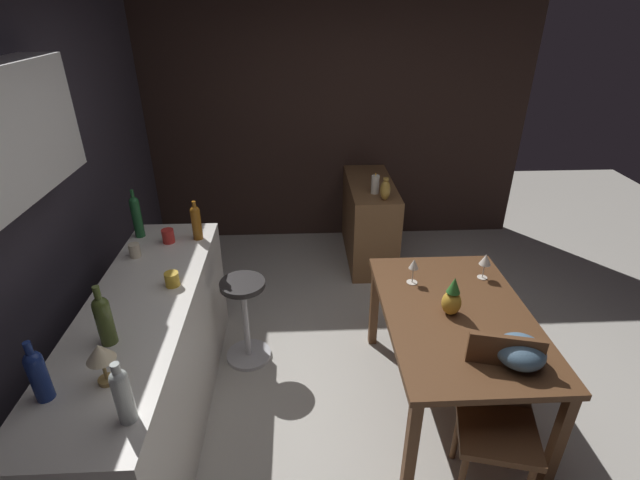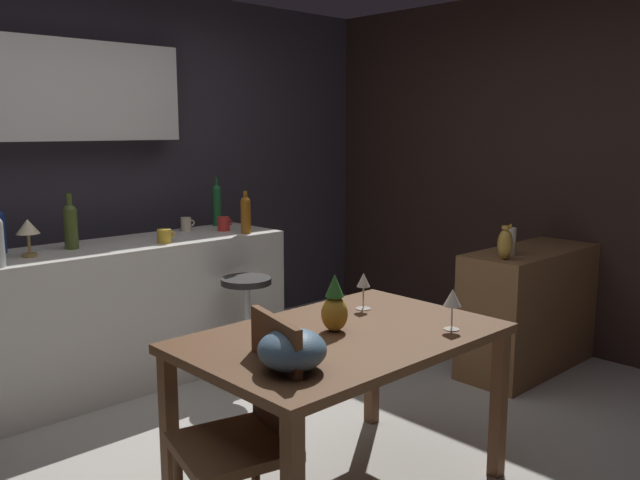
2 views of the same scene
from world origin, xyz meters
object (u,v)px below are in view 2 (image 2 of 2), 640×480
Objects in this scene: sideboard_cabinet at (529,309)px; cup_cream at (186,224)px; dining_table at (343,352)px; cup_red at (224,224)px; bar_stool at (247,326)px; pillar_candle_tall at (510,241)px; chair_near_window at (249,430)px; wine_bottle_green at (217,203)px; wine_glass_right at (452,299)px; vase_brass at (505,244)px; wine_glass_left at (364,282)px; cup_mustard at (164,236)px; wine_bottle_amber at (246,213)px; counter_lamp at (28,229)px; pineapple_centerpiece at (335,307)px; fruit_bowl at (292,350)px; wine_bottle_olive at (70,224)px.

sideboard_cabinet is 10.30× the size of cup_cream.
dining_table is 11.44× the size of cup_red.
pillar_candle_tall reaches higher than bar_stool.
chair_near_window is 2.57× the size of wine_bottle_green.
bar_stool is 3.71× the size of wine_glass_right.
vase_brass is (1.08, -1.18, 0.56)m from bar_stool.
cup_cream is (0.13, 2.34, 0.07)m from wine_glass_right.
vase_brass reaches higher than pillar_candle_tall.
wine_glass_left is 0.86× the size of vase_brass.
cup_cream reaches higher than cup_mustard.
counter_lamp is at bearing 173.65° from wine_bottle_amber.
wine_glass_left is 1.97m from wine_bottle_green.
sideboard_cabinet is 4.34× the size of pineapple_centerpiece.
fruit_bowl is 2.06m from vase_brass.
cup_red is at bearing 56.90° from chair_near_window.
vase_brass is at bearing 6.54° from chair_near_window.
pineapple_centerpiece reaches higher than chair_near_window.
sideboard_cabinet is 6.11× the size of wine_glass_left.
wine_bottle_amber is at bearing 74.63° from wine_glass_left.
pineapple_centerpiece is (-0.00, 0.05, 0.19)m from dining_table.
counter_lamp reaches higher than bar_stool.
cup_red is (0.20, 0.52, 0.59)m from bar_stool.
bar_stool is 6.35× the size of cup_cream.
bar_stool is 5.70× the size of cup_red.
vase_brass is (2.22, -1.66, -0.14)m from counter_lamp.
counter_lamp is (-1.02, 2.12, 0.18)m from wine_glass_right.
dining_table is 1.98m from counter_lamp.
cup_red reaches higher than wine_glass_right.
dining_table is 1.47× the size of chair_near_window.
cup_red is 0.57× the size of vase_brass.
bar_stool is 0.79m from wine_bottle_amber.
fruit_bowl reaches higher than sideboard_cabinet.
cup_red is at bearing 102.79° from wine_bottle_amber.
cup_cream is 0.49m from cup_mustard.
wine_bottle_olive is at bearing -171.46° from cup_cream.
wine_bottle_olive is 0.56m from cup_mustard.
pineapple_centerpiece is at bearing -111.21° from cup_red.
wine_bottle_green reaches higher than wine_glass_right.
dining_table is 2.03m from cup_red.
wine_bottle_amber is 0.22m from cup_red.
bar_stool is 1.76m from pillar_candle_tall.
dining_table is 11.28× the size of cup_mustard.
bar_stool is 0.81m from cup_red.
wine_bottle_amber is at bearing -97.85° from wine_bottle_green.
bar_stool is 1.69m from vase_brass.
wine_glass_right is 0.84m from fruit_bowl.
wine_bottle_green reaches higher than vase_brass.
wine_bottle_green is 0.78m from cup_mustard.
cup_cream is 2.16m from vase_brass.
chair_near_window is 2.20m from vase_brass.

